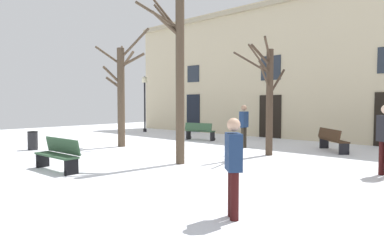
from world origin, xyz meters
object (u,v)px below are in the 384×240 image
tree_center (268,95)px  bench_far_corner (200,131)px  streetlamp (145,98)px  tree_left_of_center (121,91)px  bench_facing_shops (332,139)px  person_strolling (233,163)px  person_near_bench (244,124)px  tree_near_facade (179,70)px  litter_bin (33,140)px  bench_back_to_back_left (58,154)px

tree_center → bench_far_corner: bearing=158.3°
bench_far_corner → tree_center: bearing=147.9°
streetlamp → bench_far_corner: 6.17m
tree_center → tree_left_of_center: tree_left_of_center is taller
bench_facing_shops → tree_center: bearing=107.4°
tree_left_of_center → streetlamp: size_ratio=1.37×
person_strolling → person_near_bench: bearing=165.4°
tree_near_facade → person_near_bench: bearing=95.8°
tree_near_facade → bench_far_corner: (-3.64, 5.23, -2.39)m
tree_left_of_center → bench_far_corner: (0.95, 4.03, -1.93)m
streetlamp → bench_facing_shops: streetlamp is taller
tree_left_of_center → streetlamp: 7.17m
tree_center → streetlamp: size_ratio=1.11×
litter_bin → person_near_bench: size_ratio=0.42×
streetlamp → litter_bin: 9.01m
streetlamp → litter_bin: size_ratio=4.88×
person_near_bench → bench_back_to_back_left: bearing=169.4°
tree_near_facade → bench_far_corner: size_ratio=3.36×
tree_left_of_center → litter_bin: tree_left_of_center is taller
tree_center → tree_near_facade: size_ratio=0.74×
tree_center → person_near_bench: size_ratio=2.25×
bench_back_to_back_left → tree_center: bearing=62.5°
tree_near_facade → bench_facing_shops: tree_near_facade is taller
person_near_bench → bench_far_corner: bearing=73.7°
litter_bin → bench_far_corner: size_ratio=0.46×
tree_near_facade → streetlamp: tree_near_facade is taller
tree_left_of_center → person_near_bench: size_ratio=2.78×
bench_facing_shops → person_strolling: (1.35, -8.60, 0.43)m
tree_center → bench_back_to_back_left: (-2.99, -6.25, -1.69)m
litter_bin → person_near_bench: 8.54m
bench_far_corner → person_strolling: bearing=123.1°
tree_center → streetlamp: (-10.65, 3.21, 0.08)m
tree_near_facade → bench_facing_shops: size_ratio=3.36×
bench_far_corner → tree_near_facade: bearing=114.5°
bench_back_to_back_left → streetlamp: bearing=127.0°
litter_bin → bench_back_to_back_left: size_ratio=0.42×
tree_left_of_center → person_strolling: (8.56, -4.02, -1.50)m
bench_back_to_back_left → person_strolling: size_ratio=1.08×
bench_facing_shops → bench_far_corner: bearing=51.6°
tree_center → tree_near_facade: bearing=-110.5°
streetlamp → tree_left_of_center: bearing=-47.7°
bench_back_to_back_left → person_strolling: bearing=-0.6°
tree_left_of_center → litter_bin: 4.02m
streetlamp → litter_bin: bearing=-69.9°
bench_facing_shops → bench_back_to_back_left: bearing=110.0°
litter_bin → person_near_bench: person_near_bench is taller
litter_bin → bench_facing_shops: bench_facing_shops is taller
tree_left_of_center → bench_back_to_back_left: 5.39m
tree_left_of_center → tree_near_facade: size_ratio=0.92×
bench_back_to_back_left → bench_facing_shops: (4.38, 8.73, 0.00)m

